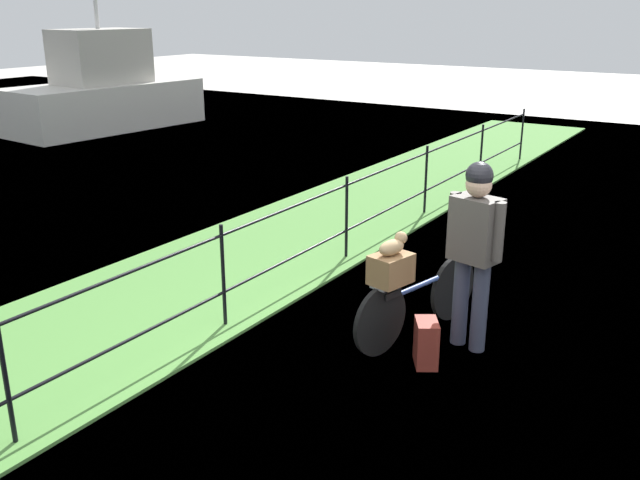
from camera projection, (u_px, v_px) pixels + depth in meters
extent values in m
plane|color=beige|center=(429.00, 388.00, 5.58)|extent=(60.00, 60.00, 0.00)
cube|color=#569342|center=(152.00, 303.00, 7.14)|extent=(27.00, 2.40, 0.03)
cylinder|color=black|center=(6.00, 380.00, 4.69)|extent=(0.04, 0.04, 1.02)
cylinder|color=black|center=(223.00, 277.00, 6.49)|extent=(0.04, 0.04, 1.02)
cylinder|color=black|center=(346.00, 218.00, 8.29)|extent=(0.04, 0.04, 1.02)
cylinder|color=black|center=(426.00, 181.00, 10.08)|extent=(0.04, 0.04, 1.02)
cylinder|color=black|center=(481.00, 154.00, 11.88)|extent=(0.04, 0.04, 1.02)
cylinder|color=black|center=(522.00, 135.00, 13.68)|extent=(0.04, 0.04, 1.02)
cylinder|color=black|center=(224.00, 292.00, 6.54)|extent=(18.00, 0.03, 0.03)
cylinder|color=black|center=(221.00, 235.00, 6.36)|extent=(18.00, 0.03, 0.03)
cylinder|color=black|center=(453.00, 288.00, 6.73)|extent=(0.63, 0.19, 0.64)
cylinder|color=black|center=(380.00, 321.00, 6.03)|extent=(0.63, 0.19, 0.64)
cylinder|color=#3D569E|center=(419.00, 286.00, 6.33)|extent=(0.81, 0.23, 0.04)
cube|color=black|center=(390.00, 294.00, 6.04)|extent=(0.22, 0.13, 0.06)
cube|color=slate|center=(390.00, 284.00, 6.01)|extent=(0.39, 0.24, 0.02)
cube|color=olive|center=(391.00, 269.00, 5.97)|extent=(0.40, 0.33, 0.26)
ellipsoid|color=tan|center=(392.00, 247.00, 5.91)|extent=(0.30, 0.20, 0.13)
sphere|color=tan|center=(401.00, 238.00, 5.97)|extent=(0.11, 0.11, 0.11)
cylinder|color=#383D51|center=(460.00, 301.00, 6.21)|extent=(0.14, 0.14, 0.82)
cylinder|color=#383D51|center=(480.00, 307.00, 6.08)|extent=(0.14, 0.14, 0.82)
cube|color=#4C4742|center=(475.00, 229.00, 5.93)|extent=(0.34, 0.45, 0.56)
cylinder|color=#4C4742|center=(454.00, 221.00, 6.07)|extent=(0.10, 0.10, 0.50)
cylinder|color=#4C4742|center=(498.00, 232.00, 5.77)|extent=(0.10, 0.10, 0.50)
sphere|color=tan|center=(479.00, 184.00, 5.80)|extent=(0.22, 0.22, 0.22)
sphere|color=black|center=(479.00, 175.00, 5.78)|extent=(0.23, 0.23, 0.23)
cube|color=maroon|center=(426.00, 343.00, 5.89)|extent=(0.33, 0.30, 0.40)
cube|color=silver|center=(105.00, 106.00, 17.30)|extent=(4.92, 2.37, 1.10)
cube|color=#B7B2A8|center=(101.00, 56.00, 16.92)|extent=(2.21, 1.56, 1.28)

